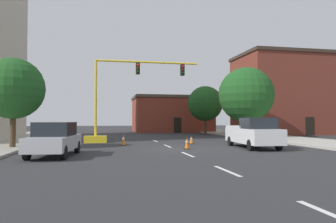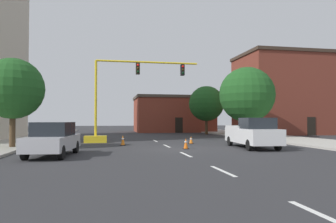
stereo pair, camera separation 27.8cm
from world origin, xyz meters
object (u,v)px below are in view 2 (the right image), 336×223
Objects in this scene: tree_right_far at (206,104)px; traffic_cone_roadside_a at (186,143)px; traffic_signal_gantry at (111,115)px; tree_right_mid at (247,95)px; traffic_cone_roadside_c at (191,140)px; pickup_truck_white at (252,133)px; sedan_silver_near_left at (53,139)px; tree_left_near at (13,89)px; traffic_cone_roadside_b at (123,140)px.

traffic_cone_roadside_a is at bearing -111.55° from tree_right_far.
tree_right_mid is at bearing 14.27° from traffic_signal_gantry.
traffic_signal_gantry reaches higher than traffic_cone_roadside_c.
pickup_truck_white is (9.11, -7.03, -1.30)m from traffic_signal_gantry.
sedan_silver_near_left is 11.24m from traffic_cone_roadside_c.
tree_right_mid is 10.66m from traffic_cone_roadside_c.
pickup_truck_white reaches higher than traffic_cone_roadside_a.
tree_right_far reaches higher than tree_left_near.
sedan_silver_near_left reaches higher than traffic_cone_roadside_a.
pickup_truck_white is (-4.55, -10.50, -3.45)m from tree_right_mid.
tree_right_far is 1.33× the size of sedan_silver_near_left.
pickup_truck_white is at bearing -37.64° from traffic_signal_gantry.
tree_right_far is 16.57m from traffic_cone_roadside_c.
sedan_silver_near_left is at bearing -125.12° from tree_right_far.
traffic_signal_gantry is at bearing 37.44° from tree_left_near.
tree_right_far reaches higher than traffic_cone_roadside_c.
tree_left_near is at bearing -157.48° from tree_right_mid.
tree_left_near reaches higher than pickup_truck_white.
tree_left_near reaches higher than traffic_cone_roadside_b.
traffic_signal_gantry is 12.50× the size of traffic_cone_roadside_b.
traffic_signal_gantry is at bearing 72.23° from sedan_silver_near_left.
traffic_cone_roadside_a is at bearing 18.04° from sedan_silver_near_left.
pickup_truck_white is at bearing 10.95° from sedan_silver_near_left.
tree_left_near is 12.97m from traffic_cone_roadside_c.
tree_right_mid reaches higher than traffic_cone_roadside_c.
pickup_truck_white is at bearing -99.04° from tree_right_far.
traffic_signal_gantry is at bearing 142.36° from pickup_truck_white.
sedan_silver_near_left is at bearing -144.04° from traffic_cone_roadside_c.
tree_right_mid is at bearing 22.52° from tree_left_near.
traffic_signal_gantry is at bearing 123.93° from traffic_cone_roadside_a.
tree_right_mid is at bearing 66.57° from pickup_truck_white.
sedan_silver_near_left is (-3.00, -9.37, -1.38)m from traffic_signal_gantry.
tree_left_near is at bearing 171.64° from pickup_truck_white.
traffic_cone_roadside_a is at bearing -43.45° from traffic_cone_roadside_b.
traffic_cone_roadside_a is 0.95× the size of traffic_cone_roadside_b.
tree_left_near reaches higher than traffic_cone_roadside_c.
traffic_cone_roadside_c is at bearing 9.20° from tree_left_near.
tree_right_far is (18.40, 16.97, 0.09)m from tree_left_near.
tree_right_far is 19.52m from traffic_cone_roadside_b.
traffic_cone_roadside_a is at bearing -109.48° from traffic_cone_roadside_c.
pickup_truck_white is 7.27× the size of traffic_cone_roadside_b.
traffic_cone_roadside_a is (-9.03, -10.36, -4.06)m from tree_right_mid.
tree_right_mid is 15.06m from traffic_cone_roadside_b.
tree_left_near reaches higher than sedan_silver_near_left.
sedan_silver_near_left is at bearing -54.90° from tree_left_near.
tree_left_near is at bearing 125.10° from sedan_silver_near_left.
tree_right_far is 8.57× the size of traffic_cone_roadside_a.
pickup_truck_white is at bearing -1.82° from traffic_cone_roadside_a.
tree_left_near is at bearing -137.31° from tree_right_far.
tree_right_mid is 9.99× the size of traffic_cone_roadside_a.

